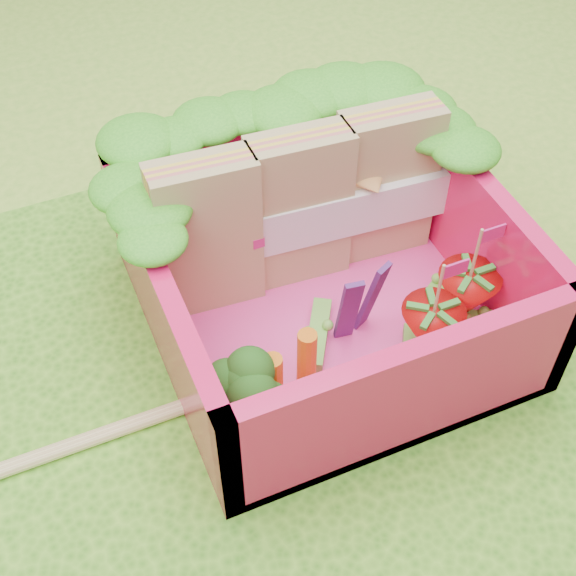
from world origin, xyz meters
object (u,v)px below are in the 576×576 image
(strawberry_left, at_px, (430,330))
(strawberry_right, at_px, (466,296))
(sandwich_stack, at_px, (300,209))
(bento_box, at_px, (326,272))
(broccoli, at_px, (252,389))

(strawberry_left, height_order, strawberry_right, strawberry_right)
(strawberry_right, bearing_deg, sandwich_stack, 134.04)
(bento_box, height_order, strawberry_right, bento_box)
(sandwich_stack, bearing_deg, strawberry_left, -65.40)
(broccoli, bearing_deg, bento_box, 39.03)
(broccoli, xyz_separation_m, strawberry_right, (0.91, 0.11, -0.05))
(sandwich_stack, height_order, broccoli, sandwich_stack)
(sandwich_stack, relative_size, strawberry_right, 2.57)
(bento_box, xyz_separation_m, strawberry_right, (0.48, -0.24, -0.10))
(strawberry_left, bearing_deg, bento_box, 129.04)
(sandwich_stack, distance_m, strawberry_left, 0.67)
(strawberry_left, xyz_separation_m, strawberry_right, (0.21, 0.09, 0.00))
(sandwich_stack, xyz_separation_m, broccoli, (-0.44, -0.60, -0.15))
(bento_box, xyz_separation_m, strawberry_left, (0.27, -0.33, -0.10))
(bento_box, bearing_deg, sandwich_stack, 88.92)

